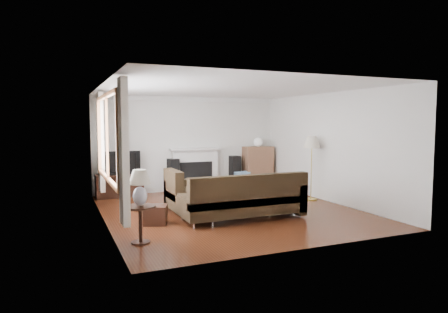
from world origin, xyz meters
name	(u,v)px	position (x,y,z in m)	size (l,w,h in m)	color
room	(230,150)	(0.00, 0.00, 1.25)	(5.10, 5.60, 2.54)	#4F2311
window	(107,138)	(-2.45, -0.20, 1.55)	(0.12, 2.74, 1.54)	brown
curtain_near	(124,152)	(-2.40, -1.72, 1.40)	(0.10, 0.35, 2.10)	#EFE3D1
curtain_far	(101,142)	(-2.40, 1.32, 1.40)	(0.10, 0.35, 2.10)	#EFE3D1
fireplace	(195,169)	(0.15, 2.64, 0.57)	(1.40, 0.26, 1.15)	white
tv_stand	(119,185)	(-1.88, 2.47, 0.28)	(1.11, 0.50, 0.56)	black
television	(119,163)	(-1.88, 2.47, 0.84)	(1.00, 0.13, 0.57)	black
speaker_left	(173,176)	(-0.49, 2.55, 0.44)	(0.24, 0.29, 0.88)	black
speaker_right	(235,172)	(1.28, 2.55, 0.45)	(0.25, 0.30, 0.90)	black
bookshelf	(258,167)	(1.99, 2.52, 0.57)	(0.83, 0.40, 1.14)	brown
globe_lamp	(258,142)	(1.99, 2.52, 1.27)	(0.25, 0.25, 0.25)	white
sectional_sofa	(242,197)	(-0.08, -0.75, 0.41)	(2.54, 1.86, 0.82)	black
coffee_table	(221,195)	(0.01, 0.51, 0.23)	(1.15, 0.63, 0.45)	olive
footstool	(156,215)	(-1.68, -0.50, 0.17)	(0.40, 0.40, 0.34)	black
floor_lamp	(311,168)	(2.22, 0.29, 0.75)	(0.39, 0.39, 1.51)	gold
side_table	(140,225)	(-2.15, -1.55, 0.29)	(0.46, 0.46, 0.57)	black
table_lamp	(140,188)	(-2.15, -1.55, 0.84)	(0.33, 0.33, 0.54)	silver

